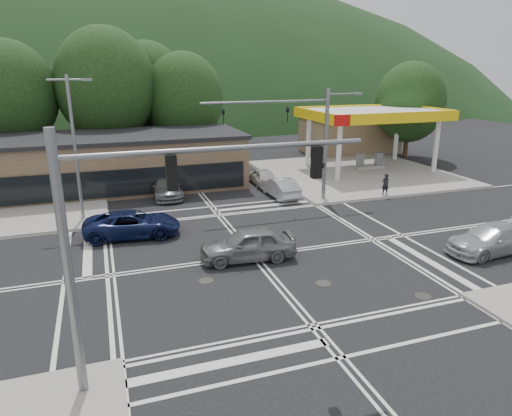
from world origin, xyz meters
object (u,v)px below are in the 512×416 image
object	(u,v)px
car_silver_east	(492,239)
car_northbound	(166,187)
car_grey_center	(248,244)
car_queue_a	(280,187)
pedestrian	(385,184)
car_blue_west	(132,224)
car_queue_b	(262,176)

from	to	relation	value
car_silver_east	car_northbound	distance (m)	22.13
car_grey_center	car_northbound	size ratio (longest dim) A/B	0.97
car_grey_center	car_queue_a	distance (m)	11.92
car_queue_a	pedestrian	xyz separation A→B (m)	(7.50, -2.55, 0.23)
pedestrian	car_blue_west	bearing A→B (deg)	11.93
car_northbound	car_grey_center	bearing A→B (deg)	-80.03
car_queue_a	car_queue_b	bearing A→B (deg)	-92.16
car_blue_west	car_queue_a	size ratio (longest dim) A/B	1.22
car_queue_b	car_silver_east	bearing A→B (deg)	112.76
car_grey_center	car_queue_b	distance (m)	15.48
car_grey_center	pedestrian	xyz separation A→B (m)	(13.42, 7.80, 0.14)
car_silver_east	car_northbound	xyz separation A→B (m)	(-14.70, 16.55, -0.03)
car_queue_a	car_northbound	bearing A→B (deg)	-21.67
car_queue_a	pedestrian	size ratio (longest dim) A/B	2.72
car_northbound	pedestrian	world-z (taller)	pedestrian
pedestrian	car_northbound	bearing A→B (deg)	-14.84
car_silver_east	car_northbound	bearing A→B (deg)	-141.51
car_grey_center	car_northbound	world-z (taller)	car_grey_center
car_blue_west	car_queue_a	bearing A→B (deg)	-59.56
car_blue_west	car_queue_b	distance (m)	14.37
car_grey_center	car_queue_a	xyz separation A→B (m)	(5.92, 10.35, -0.09)
car_blue_west	car_northbound	distance (m)	8.51
car_blue_west	pedestrian	bearing A→B (deg)	-76.20
car_queue_b	pedestrian	size ratio (longest dim) A/B	2.52
pedestrian	car_silver_east	bearing A→B (deg)	89.55
car_blue_west	car_northbound	bearing A→B (deg)	-15.02
car_silver_east	car_queue_b	size ratio (longest dim) A/B	1.26
car_grey_center	car_northbound	bearing A→B (deg)	-165.32
car_silver_east	car_queue_a	bearing A→B (deg)	-157.44
car_blue_west	car_northbound	size ratio (longest dim) A/B	1.08
car_northbound	car_queue_b	bearing A→B (deg)	7.99
car_blue_west	pedestrian	size ratio (longest dim) A/B	3.31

